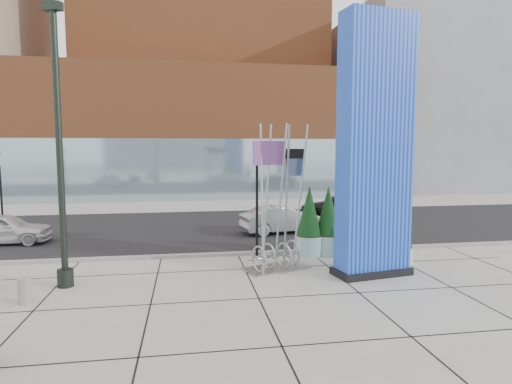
{
  "coord_description": "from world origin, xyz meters",
  "views": [
    {
      "loc": [
        -0.96,
        -12.6,
        4.26
      ],
      "look_at": [
        1.4,
        2.0,
        2.73
      ],
      "focal_mm": 30.0,
      "sensor_mm": 36.0,
      "label": 1
    }
  ],
  "objects": [
    {
      "name": "ground",
      "position": [
        0.0,
        0.0,
        0.0
      ],
      "size": [
        160.0,
        160.0,
        0.0
      ],
      "primitive_type": "plane",
      "color": "#9E9991",
      "rests_on": "ground"
    },
    {
      "name": "street_asphalt",
      "position": [
        0.0,
        10.0,
        0.01
      ],
      "size": [
        80.0,
        12.0,
        0.02
      ],
      "primitive_type": "cube",
      "color": "black",
      "rests_on": "ground"
    },
    {
      "name": "curb_edge",
      "position": [
        0.0,
        4.0,
        0.06
      ],
      "size": [
        80.0,
        0.3,
        0.12
      ],
      "primitive_type": "cube",
      "color": "gray",
      "rests_on": "ground"
    },
    {
      "name": "tower_podium",
      "position": [
        1.0,
        27.0,
        5.5
      ],
      "size": [
        34.0,
        10.0,
        11.0
      ],
      "primitive_type": "cube",
      "color": "#9F552E",
      "rests_on": "ground"
    },
    {
      "name": "tower_glass_front",
      "position": [
        1.0,
        22.2,
        2.5
      ],
      "size": [
        34.0,
        0.6,
        5.0
      ],
      "primitive_type": "cube",
      "color": "#8CA5B2",
      "rests_on": "ground"
    },
    {
      "name": "building_grey_parking",
      "position": [
        26.0,
        32.0,
        9.0
      ],
      "size": [
        20.0,
        18.0,
        18.0
      ],
      "primitive_type": "cube",
      "color": "slate",
      "rests_on": "ground"
    },
    {
      "name": "blue_pylon",
      "position": [
        5.14,
        0.69,
        4.14
      ],
      "size": [
        2.73,
        1.58,
        8.57
      ],
      "rotation": [
        0.0,
        0.0,
        0.18
      ],
      "color": "#0B28AB",
      "rests_on": "ground"
    },
    {
      "name": "lamp_post",
      "position": [
        -4.71,
        0.99,
        3.59
      ],
      "size": [
        0.6,
        0.48,
        8.76
      ],
      "rotation": [
        0.0,
        0.0,
        -0.34
      ],
      "color": "black",
      "rests_on": "ground"
    },
    {
      "name": "public_art_sculpture",
      "position": [
        2.12,
        1.83,
        1.34
      ],
      "size": [
        2.5,
        1.86,
        5.11
      ],
      "rotation": [
        0.0,
        0.0,
        0.37
      ],
      "color": "#A6A9AB",
      "rests_on": "ground"
    },
    {
      "name": "concrete_bollard",
      "position": [
        -5.41,
        -0.36,
        0.36
      ],
      "size": [
        0.37,
        0.37,
        0.71
      ],
      "primitive_type": "cylinder",
      "color": "gray",
      "rests_on": "ground"
    },
    {
      "name": "overhead_street_sign",
      "position": [
        2.45,
        3.8,
        3.63
      ],
      "size": [
        1.99,
        0.25,
        4.23
      ],
      "rotation": [
        0.0,
        0.0,
        0.03
      ],
      "color": "black",
      "rests_on": "ground"
    },
    {
      "name": "round_planter_east",
      "position": [
        6.81,
        1.85,
        1.03
      ],
      "size": [
        0.87,
        0.87,
        2.18
      ],
      "color": "#9ACFC6",
      "rests_on": "ground"
    },
    {
      "name": "round_planter_mid",
      "position": [
        4.58,
        3.6,
        1.31
      ],
      "size": [
        1.11,
        1.11,
        2.78
      ],
      "color": "#9ACFC6",
      "rests_on": "ground"
    },
    {
      "name": "round_planter_west",
      "position": [
        3.8,
        3.6,
        1.32
      ],
      "size": [
        1.12,
        1.12,
        2.79
      ],
      "color": "#9ACFC6",
      "rests_on": "ground"
    },
    {
      "name": "car_white_west",
      "position": [
        -9.06,
        7.63,
        0.68
      ],
      "size": [
        4.01,
        1.67,
        1.36
      ],
      "primitive_type": "imported",
      "rotation": [
        0.0,
        0.0,
        1.55
      ],
      "color": "silver",
      "rests_on": "ground"
    },
    {
      "name": "car_silver_mid",
      "position": [
        3.69,
        8.08,
        0.68
      ],
      "size": [
        4.33,
        2.24,
        1.36
      ],
      "primitive_type": "imported",
      "rotation": [
        0.0,
        0.0,
        1.77
      ],
      "color": "#989B9F",
      "rests_on": "ground"
    },
    {
      "name": "car_dark_east",
      "position": [
        8.17,
        11.8,
        0.73
      ],
      "size": [
        5.35,
        3.08,
        1.46
      ],
      "primitive_type": "imported",
      "rotation": [
        0.0,
        0.0,
        -1.79
      ],
      "color": "black",
      "rests_on": "ground"
    },
    {
      "name": "traffic_signal",
      "position": [
        -12.0,
        15.0,
        2.3
      ],
      "size": [
        0.15,
        0.18,
        4.1
      ],
      "color": "black",
      "rests_on": "ground"
    }
  ]
}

